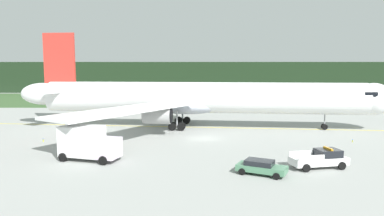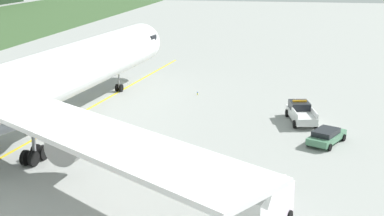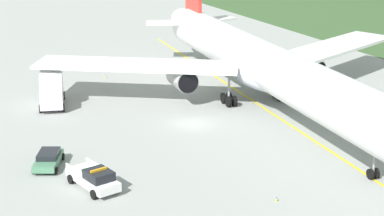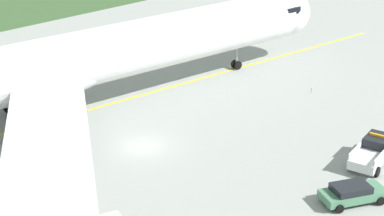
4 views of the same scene
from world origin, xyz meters
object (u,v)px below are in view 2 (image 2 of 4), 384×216
object	(u,v)px
ops_pickup_truck	(301,113)
catering_truck	(256,209)
staff_car	(326,136)
airliner	(15,93)

from	to	relation	value
ops_pickup_truck	catering_truck	bearing A→B (deg)	173.57
ops_pickup_truck	staff_car	bearing A→B (deg)	-160.79
airliner	catering_truck	size ratio (longest dim) A/B	8.96
ops_pickup_truck	catering_truck	world-z (taller)	catering_truck
airliner	ops_pickup_truck	world-z (taller)	airliner
catering_truck	ops_pickup_truck	bearing A→B (deg)	-6.43
airliner	staff_car	world-z (taller)	airliner
airliner	staff_car	size ratio (longest dim) A/B	12.50
ops_pickup_truck	catering_truck	xyz separation A→B (m)	(-23.05, 2.60, 0.95)
airliner	staff_car	bearing A→B (deg)	-77.30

